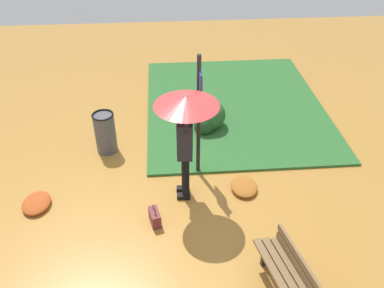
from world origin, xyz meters
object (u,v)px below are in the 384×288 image
handbag (155,217)px  trash_bin (105,132)px  person_with_umbrella (186,120)px  info_sign_post (199,104)px  park_bench (292,283)px

handbag → trash_bin: bearing=-155.4°
person_with_umbrella → trash_bin: 2.37m
info_sign_post → handbag: (1.20, -0.80, -1.32)m
info_sign_post → trash_bin: 2.17m
park_bench → trash_bin: trash_bin is taller
handbag → trash_bin: (-2.02, -0.92, 0.29)m
park_bench → handbag: bearing=-132.0°
handbag → park_bench: bearing=48.0°
handbag → park_bench: size_ratio=0.26×
person_with_umbrella → park_bench: size_ratio=1.44×
handbag → trash_bin: 2.24m
info_sign_post → handbag: 1.95m
person_with_umbrella → trash_bin: size_ratio=2.45×
person_with_umbrella → handbag: person_with_umbrella is taller
handbag → info_sign_post: bearing=146.2°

